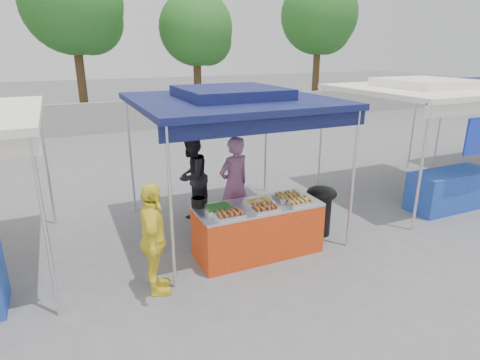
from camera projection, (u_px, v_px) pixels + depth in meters
name	position (u px, v px, depth m)	size (l,w,h in m)	color
ground_plane	(255.00, 250.00, 6.66)	(80.00, 80.00, 0.00)	slate
back_wall	(132.00, 116.00, 15.98)	(40.00, 0.25, 1.20)	gray
main_canopy	(231.00, 100.00, 6.75)	(3.20, 3.20, 2.57)	silver
neighbor_stall_right	(435.00, 128.00, 8.42)	(3.20, 3.20, 2.57)	silver
tree_1	(76.00, 8.00, 16.05)	(3.99, 3.99, 6.86)	#49331C
tree_2	(199.00, 32.00, 18.07)	(3.37, 3.29, 5.65)	#49331C
tree_3	(321.00, 19.00, 20.58)	(3.90, 3.90, 6.70)	#49331C
vendor_table	(258.00, 229.00, 6.44)	(2.00, 0.80, 0.85)	red
food_tray_fl	(229.00, 215.00, 5.86)	(0.42, 0.30, 0.07)	white
food_tray_fm	(265.00, 208.00, 6.09)	(0.42, 0.30, 0.07)	white
food_tray_fr	(299.00, 202.00, 6.34)	(0.42, 0.30, 0.07)	white
food_tray_bl	(218.00, 208.00, 6.09)	(0.42, 0.30, 0.07)	white
food_tray_bm	(259.00, 201.00, 6.36)	(0.42, 0.30, 0.07)	white
food_tray_br	(287.00, 196.00, 6.60)	(0.42, 0.30, 0.07)	white
cooking_pot	(199.00, 202.00, 6.23)	(0.24, 0.24, 0.14)	black
skewer_cup	(257.00, 204.00, 6.18)	(0.09, 0.09, 0.11)	silver
wok_burner	(321.00, 206.00, 7.09)	(0.54, 0.54, 0.90)	black
crate_left	(221.00, 233.00, 6.91)	(0.53, 0.37, 0.32)	#1632B8
crate_right	(261.00, 224.00, 7.27)	(0.55, 0.39, 0.33)	#1632B8
crate_stacked	(261.00, 207.00, 7.17)	(0.52, 0.36, 0.31)	#1632B8
vendor_woman	(234.00, 185.00, 7.14)	(0.64, 0.42, 1.75)	#9B638B
helper_man	(192.00, 176.00, 7.81)	(0.79, 0.62, 1.63)	#222227
customer_person	(154.00, 240.00, 5.30)	(0.92, 0.38, 1.57)	yellow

